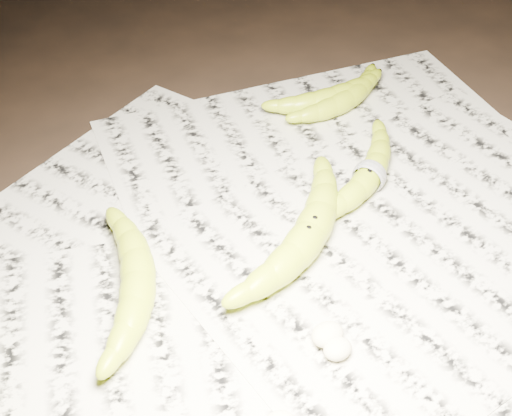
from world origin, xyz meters
TOP-DOWN VIEW (x-y plane):
  - ground at (0.00, 0.00)m, footprint 3.00×3.00m
  - newspaper_patch at (0.03, -0.00)m, footprint 0.90×0.70m
  - banana_left_b at (-0.13, 0.04)m, footprint 0.15×0.20m
  - banana_center at (0.06, -0.01)m, footprint 0.23×0.17m
  - banana_taped at (0.19, 0.03)m, footprint 0.20×0.13m
  - banana_upper_a at (0.28, 0.18)m, footprint 0.17×0.08m
  - banana_upper_b at (0.27, 0.19)m, footprint 0.17×0.08m
  - measuring_tape at (0.19, 0.03)m, footprint 0.02×0.04m
  - flesh_chunk_b at (-0.01, -0.12)m, footprint 0.03×0.03m
  - flesh_chunk_c at (-0.01, -0.14)m, footprint 0.03×0.03m

SIDE VIEW (x-z plane):
  - ground at x=0.00m, z-range 0.00..0.00m
  - newspaper_patch at x=0.03m, z-range 0.00..0.01m
  - flesh_chunk_c at x=-0.01m, z-range 0.01..0.03m
  - flesh_chunk_b at x=-0.01m, z-range 0.01..0.03m
  - banana_upper_a at x=0.28m, z-range 0.01..0.04m
  - banana_taped at x=0.19m, z-range 0.01..0.04m
  - measuring_tape at x=0.19m, z-range 0.00..0.05m
  - banana_upper_b at x=0.27m, z-range 0.01..0.04m
  - banana_left_b at x=-0.13m, z-range 0.01..0.05m
  - banana_center at x=0.06m, z-range 0.01..0.05m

